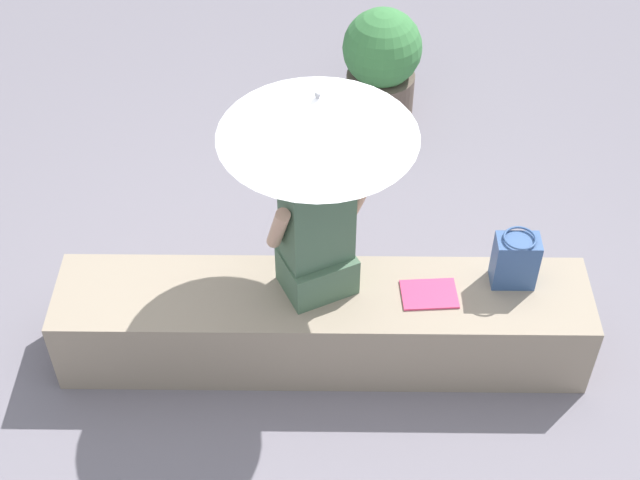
{
  "coord_description": "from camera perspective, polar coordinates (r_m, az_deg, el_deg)",
  "views": [
    {
      "loc": [
        -0.02,
        3.1,
        3.9
      ],
      "look_at": [
        0.01,
        -0.03,
        0.82
      ],
      "focal_mm": 51.27,
      "sensor_mm": 36.0,
      "label": 1
    }
  ],
  "objects": [
    {
      "name": "planter_near",
      "position": [
        6.34,
        3.86,
        11.02
      ],
      "size": [
        0.54,
        0.54,
        0.79
      ],
      "color": "brown",
      "rests_on": "ground"
    },
    {
      "name": "parasol",
      "position": [
        4.04,
        -0.14,
        7.71
      ],
      "size": [
        0.92,
        0.92,
        1.14
      ],
      "color": "#B7B7BC",
      "rests_on": "stone_bench"
    },
    {
      "name": "stone_bench",
      "position": [
        4.8,
        0.17,
        -5.21
      ],
      "size": [
        2.73,
        0.53,
        0.47
      ],
      "primitive_type": "cube",
      "color": "gray",
      "rests_on": "ground"
    },
    {
      "name": "handbag_black",
      "position": [
        4.67,
        12.09,
        -1.24
      ],
      "size": [
        0.22,
        0.16,
        0.31
      ],
      "color": "#335184",
      "rests_on": "stone_bench"
    },
    {
      "name": "magazine",
      "position": [
        4.64,
        6.83,
        -3.37
      ],
      "size": [
        0.29,
        0.22,
        0.01
      ],
      "primitive_type": "cube",
      "rotation": [
        0.0,
        0.0,
        0.07
      ],
      "color": "#D83866",
      "rests_on": "stone_bench"
    },
    {
      "name": "person_seated",
      "position": [
        4.38,
        -0.18,
        0.6
      ],
      "size": [
        0.51,
        0.4,
        0.9
      ],
      "color": "#47664C",
      "rests_on": "stone_bench"
    },
    {
      "name": "ground_plane",
      "position": [
        4.98,
        0.16,
        -6.96
      ],
      "size": [
        14.0,
        14.0,
        0.0
      ],
      "primitive_type": "plane",
      "color": "slate"
    }
  ]
}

